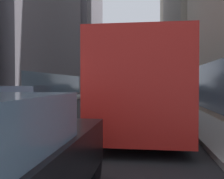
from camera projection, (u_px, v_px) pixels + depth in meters
ground_plane at (127, 94)px, 41.00m from camera, size 120.00×120.00×0.00m
sidewalk_left at (93, 93)px, 41.75m from camera, size 2.40×110.00×0.15m
sidewalk_right at (163, 94)px, 40.24m from camera, size 2.40×110.00×0.15m
building_left_far at (69, 14)px, 48.70m from camera, size 10.88×14.75×30.22m
building_right_far at (189, 18)px, 52.05m from camera, size 11.19×14.60×30.60m
transit_bus at (142, 82)px, 11.14m from camera, size 2.78×11.53×3.05m
car_grey_wagon at (124, 88)px, 48.88m from camera, size 1.71×4.72×1.62m
car_red_coupe at (27, 102)px, 12.36m from camera, size 1.92×4.58×1.62m
car_blue_hatchback at (137, 88)px, 49.46m from camera, size 1.92×4.10×1.62m
box_truck at (114, 84)px, 33.08m from camera, size 2.30×7.50×3.05m
dalmatian_dog at (71, 123)px, 7.86m from camera, size 0.22×0.96×0.72m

